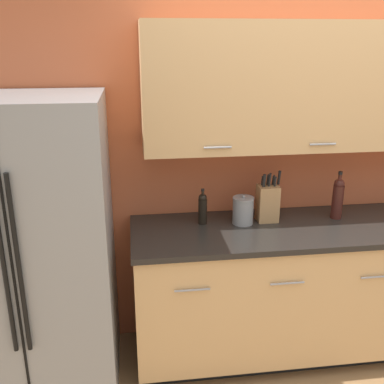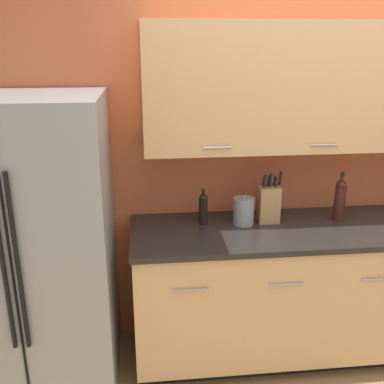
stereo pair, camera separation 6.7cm
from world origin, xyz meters
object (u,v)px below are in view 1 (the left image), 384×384
object	(u,v)px
refrigerator	(29,250)
steel_canister	(243,210)
knife_block	(268,202)
wine_bottle	(338,197)
oil_bottle	(203,208)

from	to	relation	value
refrigerator	steel_canister	bearing A→B (deg)	5.48
knife_block	wine_bottle	bearing A→B (deg)	-2.30
oil_bottle	steel_canister	distance (m)	0.25
knife_block	wine_bottle	size ratio (longest dim) A/B	1.04
steel_canister	knife_block	bearing A→B (deg)	9.15
knife_block	wine_bottle	world-z (taller)	knife_block
wine_bottle	oil_bottle	world-z (taller)	wine_bottle
refrigerator	steel_canister	xyz separation A→B (m)	(1.28, 0.12, 0.13)
refrigerator	steel_canister	size ratio (longest dim) A/B	9.27
oil_bottle	wine_bottle	bearing A→B (deg)	-1.56
oil_bottle	knife_block	bearing A→B (deg)	-0.75
refrigerator	knife_block	size ratio (longest dim) A/B	5.36
knife_block	oil_bottle	xyz separation A→B (m)	(-0.42, 0.01, -0.02)
refrigerator	wine_bottle	distance (m)	1.92
knife_block	oil_bottle	bearing A→B (deg)	179.25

